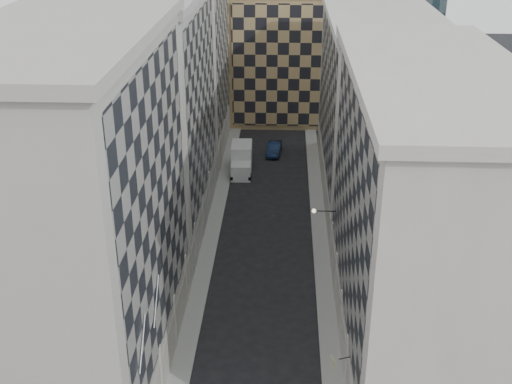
% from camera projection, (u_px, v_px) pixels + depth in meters
% --- Properties ---
extents(sidewalk_west, '(1.50, 100.00, 0.15)m').
position_uv_depth(sidewalk_west, '(211.00, 237.00, 61.77)').
color(sidewalk_west, gray).
rests_on(sidewalk_west, ground).
extents(sidewalk_east, '(1.50, 100.00, 0.15)m').
position_uv_depth(sidewalk_east, '(320.00, 240.00, 61.33)').
color(sidewalk_east, gray).
rests_on(sidewalk_east, ground).
extents(bldg_left_a, '(10.80, 22.80, 23.70)m').
position_uv_depth(bldg_left_a, '(82.00, 220.00, 39.83)').
color(bldg_left_a, '#A39E93').
rests_on(bldg_left_a, ground).
extents(bldg_left_b, '(10.80, 22.80, 22.70)m').
position_uv_depth(bldg_left_b, '(151.00, 115.00, 59.92)').
color(bldg_left_b, gray).
rests_on(bldg_left_b, ground).
extents(bldg_left_c, '(10.80, 22.80, 21.70)m').
position_uv_depth(bldg_left_c, '(186.00, 63.00, 80.01)').
color(bldg_left_c, '#A39E93').
rests_on(bldg_left_c, ground).
extents(bldg_right_a, '(10.80, 26.80, 20.70)m').
position_uv_depth(bldg_right_a, '(420.00, 219.00, 43.16)').
color(bldg_right_a, '#ADA79E').
rests_on(bldg_right_a, ground).
extents(bldg_right_b, '(10.80, 28.80, 19.70)m').
position_uv_depth(bldg_right_b, '(373.00, 104.00, 67.76)').
color(bldg_right_b, '#ADA79E').
rests_on(bldg_right_b, ground).
extents(tan_block, '(16.80, 14.80, 18.80)m').
position_uv_depth(tan_block, '(289.00, 52.00, 91.70)').
color(tan_block, '#9E8553').
rests_on(tan_block, ground).
extents(flagpoles_left, '(0.10, 6.33, 2.33)m').
position_uv_depth(flagpoles_left, '(150.00, 321.00, 36.74)').
color(flagpoles_left, gray).
rests_on(flagpoles_left, ground).
extents(bracket_lamp, '(1.98, 0.36, 0.36)m').
position_uv_depth(bracket_lamp, '(316.00, 211.00, 53.33)').
color(bracket_lamp, black).
rests_on(bracket_lamp, ground).
extents(box_truck, '(2.56, 5.95, 3.23)m').
position_uv_depth(box_truck, '(242.00, 161.00, 75.79)').
color(box_truck, silver).
rests_on(box_truck, ground).
extents(dark_car, '(2.00, 4.69, 1.50)m').
position_uv_depth(dark_car, '(274.00, 148.00, 81.12)').
color(dark_car, '#0F1E39').
rests_on(dark_car, ground).
extents(shop_sign, '(1.21, 0.65, 0.75)m').
position_uv_depth(shop_sign, '(334.00, 362.00, 39.79)').
color(shop_sign, black).
rests_on(shop_sign, ground).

